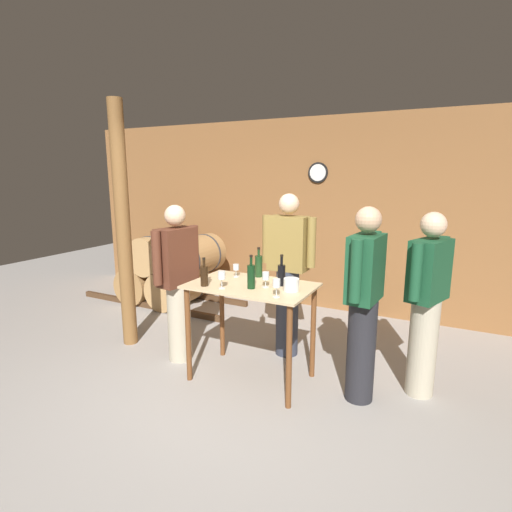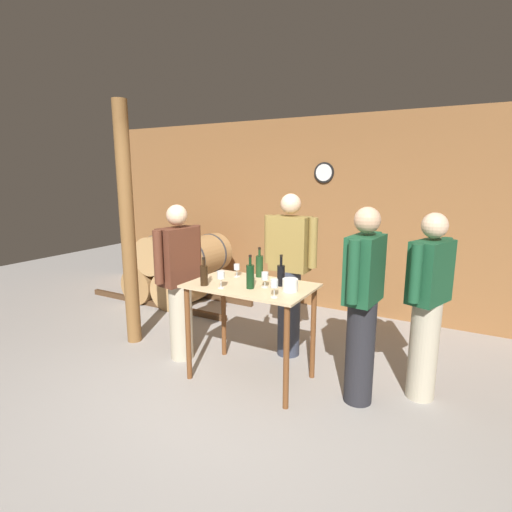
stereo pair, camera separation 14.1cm
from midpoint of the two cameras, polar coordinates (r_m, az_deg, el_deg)
The scene contains 18 objects.
ground_plane at distance 3.71m, azimuth -5.09°, elevation -19.74°, with size 14.00×14.00×0.00m, color #9E9993.
back_wall at distance 5.71m, azimuth 9.61°, elevation 5.71°, with size 8.40×0.08×2.70m.
barrel_rack at distance 6.14m, azimuth -12.84°, elevation -1.95°, with size 2.54×0.88×1.06m.
tasting_table at distance 3.72m, azimuth -1.80°, elevation -6.73°, with size 1.14×0.72×0.93m.
wooden_post at distance 4.65m, azimuth -19.28°, elevation 3.86°, with size 0.16×0.16×2.70m.
wine_bottle_far_left at distance 3.64m, azimuth -8.50°, elevation -2.72°, with size 0.07×0.07×0.26m.
wine_bottle_left at distance 3.92m, azimuth -0.64°, elevation -1.37°, with size 0.07×0.07×0.30m.
wine_bottle_center at distance 3.52m, azimuth -1.85°, elevation -2.84°, with size 0.07×0.07×0.30m.
wine_bottle_right at distance 3.62m, azimuth 2.55°, elevation -2.62°, with size 0.07×0.07×0.29m.
wine_glass_near_left at distance 3.93m, azimuth -3.90°, elevation -1.70°, with size 0.06×0.06×0.13m.
wine_glass_near_center at distance 3.54m, azimuth -6.06°, elevation -2.84°, with size 0.07×0.07×0.16m.
wine_glass_near_right at distance 3.56m, azimuth 0.26°, elevation -2.94°, with size 0.06×0.06×0.14m.
wine_glass_far_side at distance 3.27m, azimuth 1.71°, elevation -4.01°, with size 0.06×0.06×0.16m.
ice_bucket at distance 3.48m, azimuth 3.91°, elevation -4.10°, with size 0.14×0.14×0.11m.
person_host at distance 3.70m, azimuth 22.18°, elevation -6.07°, with size 0.34×0.56×1.63m.
person_visitor_with_scarf at distance 4.20m, azimuth 3.62°, elevation -2.27°, with size 0.59×0.24×1.73m.
person_visitor_bearded at distance 3.44m, azimuth 14.01°, elevation -6.34°, with size 0.25×0.59×1.68m.
person_visitor_near_door at distance 4.17m, azimuth -12.09°, elevation -3.44°, with size 0.29×0.58×1.63m.
Camera 1 is at (1.65, -2.69, 1.93)m, focal length 28.00 mm.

